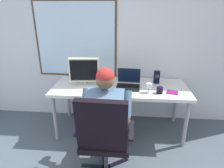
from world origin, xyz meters
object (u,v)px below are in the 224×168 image
(laptop, at_px, (128,82))
(wine_glass, at_px, (149,86))
(person_seated, at_px, (108,114))
(cd_case, at_px, (172,92))
(coffee_mug, at_px, (160,90))
(desk, at_px, (120,90))
(crt_monitor, at_px, (84,70))
(office_chair, at_px, (104,134))
(desk_speaker, at_px, (157,77))

(laptop, xyz_separation_m, wine_glass, (0.27, -0.20, 0.03))
(person_seated, distance_m, cd_case, 0.94)
(wine_glass, relative_size, cd_case, 0.74)
(wine_glass, distance_m, coffee_mug, 0.15)
(desk, xyz_separation_m, laptop, (0.11, 0.01, 0.12))
(crt_monitor, bearing_deg, cd_case, -7.64)
(person_seated, distance_m, crt_monitor, 0.80)
(office_chair, height_order, coffee_mug, office_chair)
(laptop, height_order, cd_case, laptop)
(coffee_mug, bearing_deg, office_chair, -131.76)
(crt_monitor, bearing_deg, wine_glass, -11.54)
(desk, distance_m, cd_case, 0.71)
(crt_monitor, relative_size, laptop, 1.24)
(office_chair, bearing_deg, person_seated, 87.97)
(office_chair, height_order, crt_monitor, crt_monitor)
(desk, relative_size, crt_monitor, 4.47)
(wine_glass, bearing_deg, laptop, 142.92)
(person_seated, relative_size, crt_monitor, 2.90)
(desk, height_order, laptop, laptop)
(coffee_mug, bearing_deg, wine_glass, 175.97)
(person_seated, bearing_deg, coffee_mug, 35.04)
(person_seated, bearing_deg, desk_speaker, 51.84)
(desk, xyz_separation_m, coffee_mug, (0.52, -0.20, 0.10))
(wine_glass, bearing_deg, coffee_mug, -4.03)
(person_seated, xyz_separation_m, crt_monitor, (-0.39, 0.63, 0.31))
(crt_monitor, distance_m, coffee_mug, 1.05)
(person_seated, height_order, crt_monitor, person_seated)
(desk_speaker, bearing_deg, cd_case, -62.96)
(coffee_mug, bearing_deg, laptop, 152.56)
(desk, bearing_deg, desk_speaker, 17.69)
(cd_case, bearing_deg, desk, 166.43)
(office_chair, distance_m, laptop, 0.99)
(desk_speaker, bearing_deg, crt_monitor, -170.44)
(wine_glass, height_order, desk_speaker, desk_speaker)
(person_seated, height_order, desk_speaker, person_seated)
(desk, height_order, person_seated, person_seated)
(wine_glass, height_order, coffee_mug, wine_glass)
(laptop, bearing_deg, crt_monitor, -178.02)
(person_seated, distance_m, desk_speaker, 1.04)
(wine_glass, bearing_deg, crt_monitor, 168.46)
(office_chair, distance_m, person_seated, 0.29)
(cd_case, bearing_deg, crt_monitor, 172.36)
(laptop, bearing_deg, desk_speaker, 20.35)
(desk_speaker, height_order, cd_case, desk_speaker)
(cd_case, bearing_deg, person_seated, -149.47)
(laptop, xyz_separation_m, cd_case, (0.58, -0.18, -0.06))
(desk, bearing_deg, laptop, 7.44)
(cd_case, bearing_deg, wine_glass, -176.30)
(desk_speaker, bearing_deg, office_chair, -120.73)
(crt_monitor, bearing_deg, desk, 0.74)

